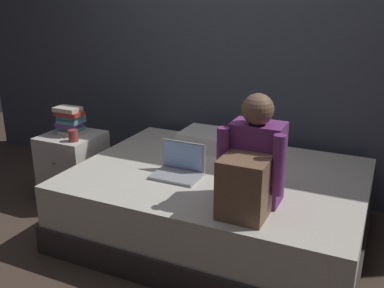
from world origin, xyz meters
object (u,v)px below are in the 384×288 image
nightstand (74,168)px  person_sitting (252,166)px  bed (218,204)px  pillow (216,140)px  book_stack (70,121)px  laptop (179,168)px  mug (73,136)px

nightstand → person_sitting: bearing=-14.3°
bed → pillow: (-0.20, 0.45, 0.31)m
nightstand → book_stack: 0.40m
laptop → pillow: 0.62m
person_sitting → laptop: size_ratio=2.05×
laptop → pillow: (0.02, 0.62, 0.01)m
bed → book_stack: 1.39m
nightstand → person_sitting: 1.77m
mug → bed: bearing=4.9°
person_sitting → book_stack: (-1.67, 0.44, -0.05)m
nightstand → mug: (0.13, -0.12, 0.33)m
person_sitting → mug: person_sitting is taller
book_stack → mug: bearing=-44.9°
person_sitting → pillow: bearing=123.2°
nightstand → laptop: 1.13m
laptop → book_stack: (-1.09, 0.21, 0.15)m
bed → nightstand: (-1.30, 0.02, 0.05)m
bed → mug: 1.23m
mug → person_sitting: bearing=-11.2°
bed → laptop: 0.41m
book_stack → mug: (0.14, -0.14, -0.07)m
bed → book_stack: size_ratio=8.87×
book_stack → nightstand: bearing=-62.9°
laptop → pillow: size_ratio=0.57×
pillow → book_stack: 1.19m
pillow → mug: (-0.97, -0.55, 0.07)m
nightstand → laptop: (1.08, -0.19, 0.25)m
book_stack → mug: size_ratio=2.50×
bed → nightstand: size_ratio=3.48×
person_sitting → book_stack: size_ratio=2.91×
bed → laptop: (-0.22, -0.17, 0.30)m
nightstand → pillow: pillow is taller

